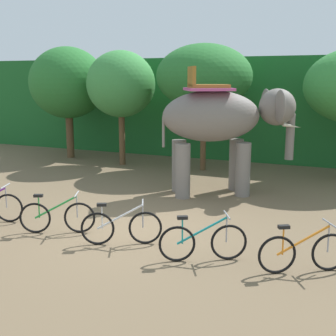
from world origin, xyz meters
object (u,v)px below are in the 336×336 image
bike_green (57,217)px  bike_white (121,227)px  bike_teal (203,242)px  tree_far_right (204,77)px  bike_orange (304,252)px  elephant (222,121)px  tree_center_right (68,83)px  tree_center_left (121,84)px

bike_green → bike_white: (1.68, -0.05, 0.00)m
bike_white → bike_teal: bearing=-4.3°
tree_far_right → bike_orange: tree_far_right is taller
bike_orange → bike_teal: bearing=-173.0°
bike_green → bike_teal: same height
bike_white → bike_orange: 3.69m
elephant → bike_teal: 5.53m
tree_far_right → bike_teal: (2.80, -8.20, -3.12)m
bike_white → bike_orange: bearing=1.4°
tree_far_right → bike_green: bearing=-95.2°
bike_white → bike_green: bearing=178.3°
tree_center_right → tree_center_left: bearing=-10.9°
elephant → bike_white: elephant is taller
bike_white → bike_teal: (1.85, -0.14, 0.00)m
bike_white → bike_teal: same height
bike_green → bike_orange: size_ratio=1.05×
tree_center_left → bike_green: bearing=-71.3°
bike_teal → bike_white: bearing=175.7°
tree_far_right → bike_teal: bearing=-71.1°
tree_center_left → tree_center_right: bearing=169.1°
bike_teal → bike_orange: same height
tree_far_right → elephant: bearing=-62.1°
bike_green → bike_orange: same height
tree_center_right → bike_teal: bearing=-43.2°
bike_teal → tree_far_right: bearing=108.9°
bike_green → bike_orange: (5.36, 0.04, 0.00)m
tree_center_left → tree_far_right: bearing=4.1°
bike_teal → elephant: bearing=102.8°
tree_far_right → bike_white: 8.69m
bike_white → bike_orange: (3.68, 0.09, 0.00)m
tree_far_right → tree_center_right: bearing=177.1°
tree_center_left → elephant: 5.85m
tree_center_right → elephant: 8.69m
bike_green → bike_orange: bearing=0.4°
tree_far_right → bike_white: bearing=-83.3°
elephant → bike_orange: bearing=-58.4°
tree_far_right → bike_green: size_ratio=2.98×
tree_far_right → bike_teal: tree_far_right is taller
bike_green → bike_teal: bearing=-3.0°
elephant → tree_far_right: bearing=117.9°
tree_center_left → bike_white: (4.30, -7.82, -2.82)m
tree_center_left → tree_far_right: 3.38m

